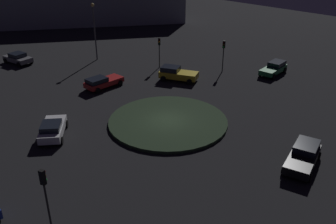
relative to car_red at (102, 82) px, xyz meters
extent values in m
plane|color=black|center=(-0.66, -11.28, -0.71)|extent=(118.41, 118.41, 0.00)
cylinder|color=#263823|center=(-0.66, -11.28, -0.56)|extent=(10.95, 10.95, 0.29)
cube|color=red|center=(0.24, 0.01, -0.12)|extent=(4.50, 1.96, 0.56)
cube|color=black|center=(-0.72, -0.03, 0.40)|extent=(2.22, 1.66, 0.47)
cylinder|color=black|center=(1.80, 0.97, -0.39)|extent=(0.63, 0.24, 0.63)
cylinder|color=black|center=(1.87, -0.82, -0.39)|extent=(0.63, 0.24, 0.63)
cylinder|color=black|center=(-1.38, 0.84, -0.39)|extent=(0.63, 0.24, 0.63)
cylinder|color=black|center=(-1.32, -0.95, -0.39)|extent=(0.63, 0.24, 0.63)
cube|color=black|center=(1.57, -23.31, -0.07)|extent=(4.85, 2.93, 0.66)
cube|color=black|center=(2.50, -23.07, 0.52)|extent=(2.60, 2.14, 0.52)
cylinder|color=black|center=(0.23, -24.61, -0.40)|extent=(0.64, 0.37, 0.61)
cylinder|color=black|center=(-0.24, -22.83, -0.40)|extent=(0.64, 0.37, 0.61)
cylinder|color=black|center=(3.38, -23.79, -0.40)|extent=(0.64, 0.37, 0.61)
cylinder|color=black|center=(2.92, -22.00, -0.40)|extent=(0.64, 0.37, 0.61)
cube|color=slate|center=(-3.06, 15.10, -0.07)|extent=(2.63, 4.36, 0.59)
cube|color=black|center=(-3.05, 15.07, 0.48)|extent=(1.99, 2.12, 0.51)
cylinder|color=black|center=(-1.85, 13.83, -0.36)|extent=(0.35, 0.73, 0.70)
cylinder|color=black|center=(-3.71, 13.48, -0.36)|extent=(0.35, 0.73, 0.70)
cylinder|color=black|center=(-2.40, 16.72, -0.36)|extent=(0.35, 0.73, 0.70)
cylinder|color=black|center=(-4.26, 16.36, -0.36)|extent=(0.35, 0.73, 0.70)
cube|color=white|center=(-9.44, -6.15, -0.05)|extent=(3.97, 4.38, 0.66)
cube|color=black|center=(-9.75, -6.55, 0.52)|extent=(2.40, 2.45, 0.47)
cylinder|color=black|center=(-9.22, -4.42, -0.37)|extent=(0.58, 0.66, 0.67)
cylinder|color=black|center=(-7.82, -5.52, -0.37)|extent=(0.58, 0.66, 0.67)
cylinder|color=black|center=(-11.07, -6.78, -0.37)|extent=(0.58, 0.66, 0.67)
cylinder|color=black|center=(-9.66, -7.88, -0.37)|extent=(0.58, 0.66, 0.67)
cube|color=gold|center=(7.84, -4.38, -0.01)|extent=(3.67, 4.82, 0.73)
cube|color=black|center=(7.39, -3.48, 0.63)|extent=(2.41, 2.59, 0.55)
cylinder|color=black|center=(9.40, -5.39, -0.37)|extent=(0.50, 0.70, 0.67)
cylinder|color=black|center=(7.72, -6.24, -0.37)|extent=(0.50, 0.70, 0.67)
cylinder|color=black|center=(7.96, -2.53, -0.37)|extent=(0.50, 0.70, 0.67)
cylinder|color=black|center=(6.28, -3.37, -0.37)|extent=(0.50, 0.70, 0.67)
cube|color=#1E7238|center=(17.65, -11.12, -0.08)|extent=(4.53, 2.15, 0.58)
cube|color=black|center=(18.55, -11.03, 0.48)|extent=(2.37, 1.73, 0.53)
cylinder|color=black|center=(16.16, -12.13, -0.37)|extent=(0.70, 0.28, 0.68)
cylinder|color=black|center=(16.00, -10.41, -0.37)|extent=(0.70, 0.28, 0.68)
cylinder|color=black|center=(19.30, -11.83, -0.37)|extent=(0.70, 0.28, 0.68)
cylinder|color=black|center=(19.14, -10.10, -0.37)|extent=(0.70, 0.28, 0.68)
cylinder|color=#2D2D2D|center=(13.98, -6.11, 0.83)|extent=(0.12, 0.12, 3.07)
cube|color=black|center=(13.98, -6.11, 2.81)|extent=(0.31, 0.36, 0.90)
sphere|color=#3F0C0C|center=(13.85, -6.16, 3.08)|extent=(0.20, 0.20, 0.20)
sphere|color=#4C380F|center=(13.85, -6.16, 2.81)|extent=(0.20, 0.20, 0.20)
sphere|color=#1EE53F|center=(13.85, -6.16, 2.54)|extent=(0.20, 0.20, 0.20)
cylinder|color=#2D2D2D|center=(-15.20, -16.58, 1.08)|extent=(0.12, 0.12, 3.57)
cube|color=black|center=(-15.20, -16.58, 3.32)|extent=(0.31, 0.36, 0.90)
sphere|color=#3F0C0C|center=(-15.06, -16.53, 3.59)|extent=(0.20, 0.20, 0.20)
sphere|color=#4C380F|center=(-15.06, -16.53, 3.32)|extent=(0.20, 0.20, 0.20)
sphere|color=#1EE53F|center=(-15.06, -16.53, 3.05)|extent=(0.20, 0.20, 0.20)
cylinder|color=#2D2D2D|center=(9.44, 0.66, 0.79)|extent=(0.12, 0.12, 2.99)
cube|color=black|center=(9.44, 0.66, 2.73)|extent=(0.37, 0.36, 0.90)
sphere|color=#3F0C0C|center=(9.34, 0.55, 3.00)|extent=(0.20, 0.20, 0.20)
sphere|color=yellow|center=(9.34, 0.55, 2.73)|extent=(0.20, 0.20, 0.20)
sphere|color=#0F3819|center=(9.34, 0.55, 2.46)|extent=(0.20, 0.20, 0.20)
cylinder|color=#4C4C51|center=(5.51, 9.14, 2.91)|extent=(0.18, 0.18, 7.23)
sphere|color=#F9D166|center=(5.51, 9.14, 6.66)|extent=(0.48, 0.48, 0.48)
cube|color=#8C939E|center=(17.22, 31.16, 3.10)|extent=(38.40, 30.26, 7.62)
camera|label=1|loc=(-21.54, -32.66, 14.98)|focal=39.05mm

